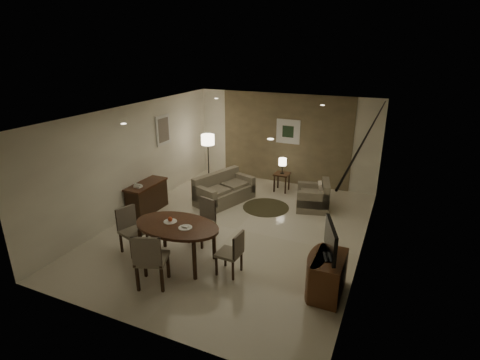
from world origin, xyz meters
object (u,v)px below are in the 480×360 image
at_px(tv_cabinet, 329,276).
at_px(sofa, 225,188).
at_px(dining_table, 178,243).
at_px(chair_far, 201,222).
at_px(side_table, 282,182).
at_px(floor_lamp, 208,160).
at_px(chair_right, 229,253).
at_px(chair_left, 133,231).
at_px(console_desk, 147,197).
at_px(armchair, 313,195).
at_px(chair_near, 152,258).

distance_m(tv_cabinet, sofa, 4.41).
bearing_deg(dining_table, sofa, 99.25).
relative_size(dining_table, chair_far, 1.80).
distance_m(dining_table, sofa, 3.07).
distance_m(chair_far, side_table, 3.64).
height_order(dining_table, floor_lamp, floor_lamp).
bearing_deg(sofa, tv_cabinet, -111.02).
bearing_deg(sofa, floor_lamp, 64.74).
xyz_separation_m(dining_table, chair_right, (1.07, 0.05, 0.03)).
height_order(dining_table, chair_right, chair_right).
bearing_deg(chair_far, chair_left, -125.64).
distance_m(tv_cabinet, dining_table, 2.88).
bearing_deg(console_desk, tv_cabinet, -17.05).
bearing_deg(tv_cabinet, floor_lamp, 138.73).
distance_m(dining_table, chair_right, 1.07).
height_order(dining_table, chair_far, chair_far).
bearing_deg(chair_left, tv_cabinet, -69.11).
height_order(tv_cabinet, floor_lamp, floor_lamp).
height_order(console_desk, dining_table, dining_table).
height_order(tv_cabinet, side_table, tv_cabinet).
xyz_separation_m(chair_far, sofa, (-0.52, 2.19, -0.10)).
xyz_separation_m(chair_right, sofa, (-1.56, 2.98, -0.05)).
height_order(chair_right, armchair, chair_right).
distance_m(console_desk, chair_left, 2.01).
bearing_deg(tv_cabinet, chair_far, 166.93).
bearing_deg(side_table, chair_far, -100.09).
bearing_deg(side_table, dining_table, -98.55).
relative_size(armchair, floor_lamp, 0.55).
xyz_separation_m(chair_right, armchair, (0.71, 3.51, -0.05)).
bearing_deg(armchair, chair_far, -47.26).
xyz_separation_m(sofa, armchair, (2.27, 0.53, -0.00)).
relative_size(tv_cabinet, side_table, 1.68).
relative_size(console_desk, chair_far, 1.26).
relative_size(chair_far, floor_lamp, 0.62).
height_order(chair_left, side_table, chair_left).
bearing_deg(chair_left, armchair, -20.50).
bearing_deg(chair_far, chair_near, -77.29).
bearing_deg(chair_near, floor_lamp, -92.86).
distance_m(tv_cabinet, chair_left, 3.91).
bearing_deg(chair_near, chair_right, -161.69).
height_order(chair_near, chair_left, chair_near).
bearing_deg(armchair, floor_lamp, -112.84).
xyz_separation_m(chair_near, chair_right, (1.07, 0.86, -0.10)).
height_order(chair_left, armchair, chair_left).
bearing_deg(chair_near, console_desk, -71.37).
relative_size(tv_cabinet, floor_lamp, 0.58).
height_order(chair_left, sofa, chair_left).
height_order(tv_cabinet, sofa, sofa).
height_order(dining_table, armchair, dining_table).
bearing_deg(chair_far, tv_cabinet, 0.78).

